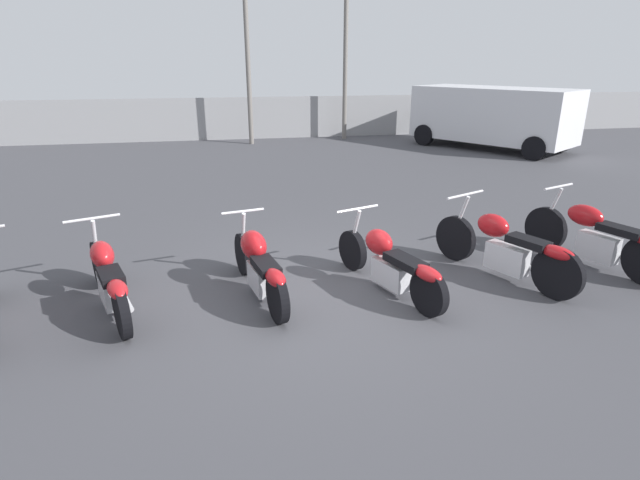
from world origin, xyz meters
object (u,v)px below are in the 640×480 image
light_pole_left (346,5)px  motorcycle_slot_5 (597,237)px  light_pole_right (246,23)px  motorcycle_slot_4 (506,248)px  motorcycle_slot_2 (259,265)px  motorcycle_slot_1 (108,278)px  parked_van (493,115)px  motorcycle_slot_3 (390,263)px

light_pole_left → motorcycle_slot_5: (0.60, -12.51, -4.11)m
light_pole_right → motorcycle_slot_4: bearing=-78.0°
motorcycle_slot_2 → motorcycle_slot_5: (4.76, 0.02, 0.03)m
light_pole_right → motorcycle_slot_2: bearing=-93.3°
motorcycle_slot_1 → parked_van: parked_van is taller
motorcycle_slot_1 → motorcycle_slot_3: 3.39m
motorcycle_slot_3 → light_pole_left: bearing=59.6°
parked_van → motorcycle_slot_2: bearing=-164.6°
motorcycle_slot_2 → motorcycle_slot_4: size_ratio=0.97×
light_pole_right → motorcycle_slot_3: size_ratio=3.18×
light_pole_left → motorcycle_slot_5: 13.18m
light_pole_left → motorcycle_slot_3: bearing=-101.2°
motorcycle_slot_5 → motorcycle_slot_4: bearing=164.5°
motorcycle_slot_2 → motorcycle_slot_5: motorcycle_slot_5 is taller
light_pole_right → parked_van: light_pole_right is taller
light_pole_left → parked_van: size_ratio=1.45×
motorcycle_slot_1 → parked_van: size_ratio=0.38×
motorcycle_slot_1 → motorcycle_slot_3: motorcycle_slot_1 is taller
light_pole_left → motorcycle_slot_5: bearing=-87.2°
motorcycle_slot_4 → parked_van: size_ratio=0.39×
light_pole_right → motorcycle_slot_3: (0.93, -12.26, -3.53)m
light_pole_right → motorcycle_slot_1: 12.84m
parked_van → motorcycle_slot_4: bearing=-151.2°
parked_van → light_pole_right: bearing=128.7°
light_pole_right → motorcycle_slot_4: 12.92m
parked_van → motorcycle_slot_1: bearing=-169.9°
light_pole_left → motorcycle_slot_3: light_pole_left is taller
motorcycle_slot_2 → motorcycle_slot_5: 4.76m
motorcycle_slot_2 → motorcycle_slot_1: bearing=169.2°
motorcycle_slot_3 → parked_van: parked_van is taller
motorcycle_slot_3 → motorcycle_slot_5: (3.13, 0.21, 0.05)m
motorcycle_slot_1 → motorcycle_slot_3: size_ratio=0.98×
motorcycle_slot_2 → light_pole_left: bearing=59.6°
parked_van → motorcycle_slot_5: bearing=-144.2°
light_pole_left → motorcycle_slot_1: (-5.91, -12.57, -4.15)m
motorcycle_slot_3 → motorcycle_slot_4: 1.66m
motorcycle_slot_4 → motorcycle_slot_5: motorcycle_slot_5 is taller
motorcycle_slot_1 → motorcycle_slot_4: 5.04m
motorcycle_slot_4 → motorcycle_slot_1: bearing=154.9°
motorcycle_slot_4 → parked_van: parked_van is taller
motorcycle_slot_4 → parked_van: 10.96m
motorcycle_slot_1 → motorcycle_slot_3: (3.38, -0.15, -0.01)m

